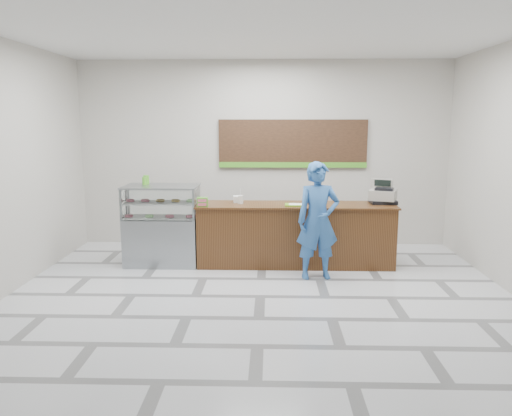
{
  "coord_description": "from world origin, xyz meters",
  "views": [
    {
      "loc": [
        0.13,
        -6.54,
        2.41
      ],
      "look_at": [
        -0.08,
        0.9,
        1.08
      ],
      "focal_mm": 35.0,
      "sensor_mm": 36.0,
      "label": 1
    }
  ],
  "objects_px": {
    "sales_counter": "(295,235)",
    "serving_tray": "(295,205)",
    "cash_register": "(383,194)",
    "display_case": "(162,224)",
    "customer": "(318,221)"
  },
  "relations": [
    {
      "from": "sales_counter",
      "to": "serving_tray",
      "type": "bearing_deg",
      "value": -95.42
    },
    {
      "from": "cash_register",
      "to": "serving_tray",
      "type": "relative_size",
      "value": 1.62
    },
    {
      "from": "cash_register",
      "to": "display_case",
      "type": "bearing_deg",
      "value": -156.99
    },
    {
      "from": "sales_counter",
      "to": "customer",
      "type": "distance_m",
      "value": 0.83
    },
    {
      "from": "customer",
      "to": "serving_tray",
      "type": "bearing_deg",
      "value": 110.62
    },
    {
      "from": "serving_tray",
      "to": "customer",
      "type": "height_order",
      "value": "customer"
    },
    {
      "from": "cash_register",
      "to": "serving_tray",
      "type": "height_order",
      "value": "cash_register"
    },
    {
      "from": "display_case",
      "to": "serving_tray",
      "type": "bearing_deg",
      "value": -3.0
    },
    {
      "from": "sales_counter",
      "to": "cash_register",
      "type": "height_order",
      "value": "cash_register"
    },
    {
      "from": "display_case",
      "to": "serving_tray",
      "type": "relative_size",
      "value": 3.9
    },
    {
      "from": "sales_counter",
      "to": "serving_tray",
      "type": "distance_m",
      "value": 0.54
    },
    {
      "from": "sales_counter",
      "to": "customer",
      "type": "bearing_deg",
      "value": -65.9
    },
    {
      "from": "sales_counter",
      "to": "cash_register",
      "type": "distance_m",
      "value": 1.6
    },
    {
      "from": "sales_counter",
      "to": "cash_register",
      "type": "xyz_separation_m",
      "value": [
        1.45,
        0.15,
        0.66
      ]
    },
    {
      "from": "sales_counter",
      "to": "serving_tray",
      "type": "height_order",
      "value": "serving_tray"
    }
  ]
}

